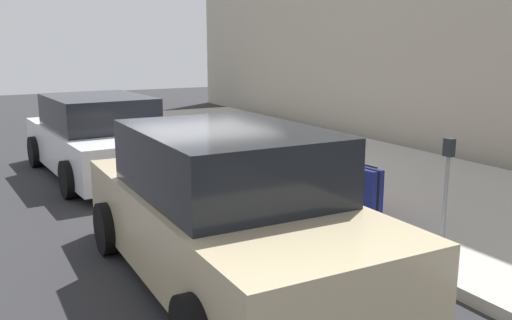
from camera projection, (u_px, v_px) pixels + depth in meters
ground_plane at (202, 172)px, 10.98m from camera, size 40.00×40.00×0.00m
sidewalk_curb at (306, 157)px, 12.15m from camera, size 18.00×5.00×0.14m
suitcase_navy_0 at (365, 193)px, 7.62m from camera, size 0.51×0.27×0.77m
suitcase_red_1 at (345, 180)px, 8.17m from camera, size 0.51×0.23×1.00m
suitcase_black_2 at (322, 181)px, 8.61m from camera, size 0.36×0.25×0.85m
suitcase_silver_3 at (304, 174)px, 9.01m from camera, size 0.43×0.25×0.83m
suitcase_teal_4 at (285, 166)px, 9.41m from camera, size 0.42×0.22×0.71m
suitcase_olive_5 at (269, 164)px, 9.87m from camera, size 0.48×0.29×0.83m
suitcase_maroon_6 at (260, 156)px, 10.36m from camera, size 0.42×0.28×0.92m
fire_hydrant at (239, 144)px, 10.97m from camera, size 0.39×0.21×0.81m
bollard_post at (221, 140)px, 11.31m from camera, size 0.14×0.14×0.86m
parking_meter at (447, 174)px, 6.67m from camera, size 0.12×0.09×1.27m
parked_car_beige_0 at (227, 211)px, 5.82m from camera, size 4.56×2.15×1.68m
parked_car_white_1 at (99, 138)px, 10.65m from camera, size 4.60×2.28×1.54m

